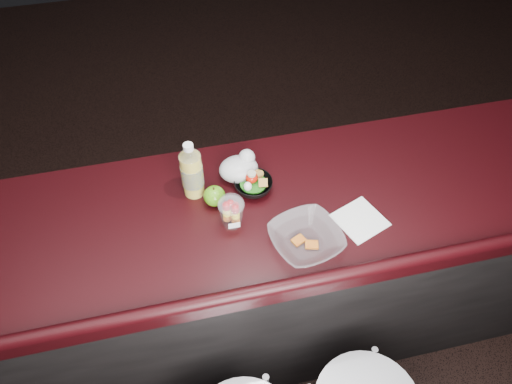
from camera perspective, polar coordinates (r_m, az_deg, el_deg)
room_shell at (r=1.06m, az=0.40°, el=12.95°), size 8.00×8.00×8.00m
counter at (r=2.26m, az=-1.53°, el=-10.13°), size 4.06×0.71×1.02m
lemonade_bottle at (r=1.83m, az=-7.33°, el=2.15°), size 0.08×0.08×0.25m
fruit_cup at (r=1.75m, az=-2.82°, el=-2.23°), size 0.09×0.09×0.13m
green_apple at (r=1.84m, az=-4.77°, el=-0.45°), size 0.08×0.08×0.08m
plastic_bag at (r=1.91m, az=-1.87°, el=2.83°), size 0.15×0.12×0.11m
snack_bowl at (r=1.88m, az=-0.35°, el=0.87°), size 0.16×0.16×0.08m
takeout_bowl at (r=1.73m, az=5.73°, el=-5.36°), size 0.29×0.29×0.06m
paper_napkin at (r=1.85m, az=11.80°, el=-3.15°), size 0.21×0.21×0.00m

